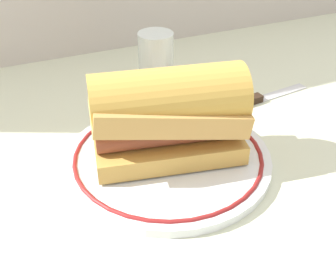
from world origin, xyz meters
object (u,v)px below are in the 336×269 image
Objects in this scene: drinking_glass at (156,65)px; plate at (168,157)px; butter_knife at (264,97)px; sausage_sandwich at (168,114)px.

plate is at bearing -108.03° from drinking_glass.
drinking_glass reaches higher than butter_knife.
plate is 0.22m from drinking_glass.
butter_knife is (0.15, -0.12, -0.04)m from drinking_glass.
plate is 2.77× the size of drinking_glass.
sausage_sandwich reaches higher than butter_knife.
sausage_sandwich is 2.10× the size of drinking_glass.
sausage_sandwich is 0.22m from drinking_glass.
drinking_glass is at bearing 83.33° from sausage_sandwich.
drinking_glass is 0.65× the size of butter_knife.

